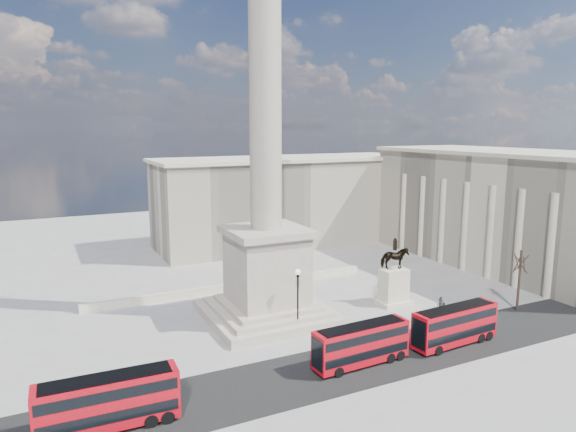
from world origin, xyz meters
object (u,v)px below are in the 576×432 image
(nelsons_column, at_px, (266,210))
(red_bus_b, at_px, (362,344))
(equestrian_statue, at_px, (394,281))
(red_bus_c, at_px, (455,325))
(pedestrian_walking, at_px, (441,304))
(victorian_lamp, at_px, (298,296))
(pedestrian_standing, at_px, (440,305))
(red_bus_a, at_px, (109,402))
(pedestrian_crossing, at_px, (444,310))

(nelsons_column, height_order, red_bus_b, nelsons_column)
(red_bus_b, height_order, equestrian_statue, equestrian_statue)
(red_bus_c, bearing_deg, pedestrian_walking, 52.25)
(victorian_lamp, xyz_separation_m, pedestrian_standing, (18.46, -2.04, -3.37))
(red_bus_a, distance_m, pedestrian_standing, 40.28)
(pedestrian_walking, relative_size, pedestrian_standing, 1.15)
(equestrian_statue, bearing_deg, red_bus_b, -136.92)
(red_bus_b, relative_size, equestrian_statue, 1.14)
(equestrian_statue, relative_size, pedestrian_standing, 5.08)
(red_bus_b, height_order, red_bus_c, red_bus_c)
(red_bus_a, bearing_deg, pedestrian_standing, 13.51)
(nelsons_column, distance_m, red_bus_a, 27.52)
(red_bus_b, xyz_separation_m, pedestrian_standing, (16.63, 7.61, -1.23))
(red_bus_c, height_order, pedestrian_crossing, red_bus_c)
(nelsons_column, distance_m, red_bus_b, 19.04)
(victorian_lamp, distance_m, pedestrian_walking, 18.95)
(red_bus_b, relative_size, pedestrian_crossing, 5.61)
(nelsons_column, distance_m, pedestrian_walking, 24.38)
(equestrian_statue, xyz_separation_m, pedestrian_standing, (3.30, -4.86, -2.17))
(nelsons_column, xyz_separation_m, pedestrian_walking, (19.74, -7.90, -11.94))
(nelsons_column, bearing_deg, pedestrian_standing, -21.54)
(pedestrian_walking, bearing_deg, red_bus_a, -159.28)
(red_bus_a, relative_size, pedestrian_crossing, 5.88)
(red_bus_c, height_order, pedestrian_standing, red_bus_c)
(nelsons_column, height_order, red_bus_a, nelsons_column)
(red_bus_a, xyz_separation_m, pedestrian_crossing, (38.74, 6.59, -1.31))
(red_bus_c, relative_size, pedestrian_standing, 5.98)
(equestrian_statue, bearing_deg, victorian_lamp, -169.48)
(red_bus_c, distance_m, victorian_lamp, 16.67)
(nelsons_column, xyz_separation_m, pedestrian_crossing, (18.94, -9.23, -12.04))
(red_bus_a, distance_m, pedestrian_walking, 40.33)
(red_bus_a, relative_size, red_bus_c, 1.02)
(pedestrian_walking, bearing_deg, victorian_lamp, -177.32)
(red_bus_a, xyz_separation_m, equestrian_statue, (36.14, 12.92, 0.83))
(equestrian_statue, relative_size, pedestrian_crossing, 4.90)
(red_bus_c, relative_size, equestrian_statue, 1.18)
(red_bus_c, xyz_separation_m, pedestrian_crossing, (4.62, 6.55, -1.26))
(red_bus_a, relative_size, pedestrian_standing, 6.10)
(nelsons_column, xyz_separation_m, pedestrian_standing, (19.65, -7.76, -12.07))
(pedestrian_standing, bearing_deg, equestrian_statue, -97.90)
(red_bus_b, bearing_deg, pedestrian_crossing, 18.75)
(red_bus_a, distance_m, red_bus_b, 22.82)
(red_bus_c, distance_m, pedestrian_crossing, 8.12)
(pedestrian_standing, bearing_deg, pedestrian_crossing, 22.27)
(equestrian_statue, distance_m, pedestrian_crossing, 7.16)
(red_bus_b, xyz_separation_m, equestrian_statue, (13.33, 12.46, 0.93))
(red_bus_a, height_order, red_bus_c, red_bus_a)
(equestrian_statue, distance_m, pedestrian_walking, 6.37)
(victorian_lamp, xyz_separation_m, pedestrian_walking, (18.55, -2.18, -3.24))
(pedestrian_standing, relative_size, pedestrian_crossing, 0.96)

